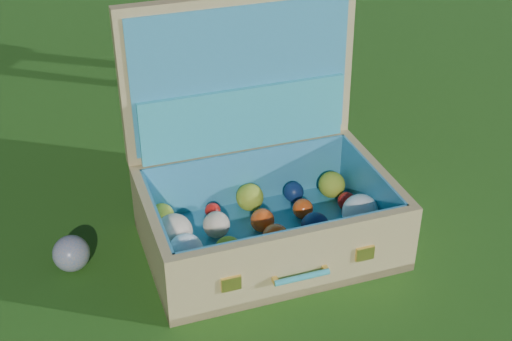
% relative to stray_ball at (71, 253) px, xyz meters
% --- Properties ---
extents(ground, '(60.00, 60.00, 0.00)m').
position_rel_stray_ball_xyz_m(ground, '(0.37, -0.03, -0.04)').
color(ground, '#215114').
rests_on(ground, ground).
extents(stray_ball, '(0.08, 0.08, 0.08)m').
position_rel_stray_ball_xyz_m(stray_ball, '(0.00, 0.00, 0.00)').
color(stray_ball, '#3F67A5').
rests_on(stray_ball, ground).
extents(suitcase, '(0.56, 0.44, 0.51)m').
position_rel_stray_ball_xyz_m(suitcase, '(0.42, -0.03, 0.10)').
color(suitcase, tan).
rests_on(suitcase, ground).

